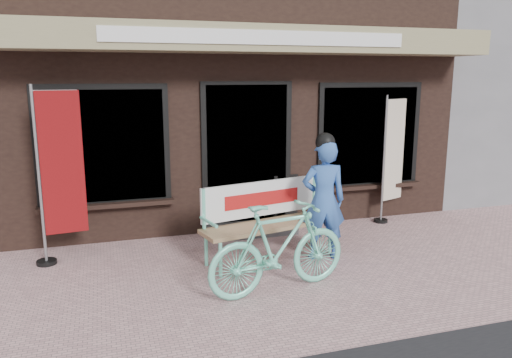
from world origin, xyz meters
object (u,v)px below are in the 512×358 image
object	(u,v)px
bench	(266,214)
bicycle	(279,248)
person	(324,198)
nobori_cream	(392,157)
nobori_red	(59,173)
menu_stand	(285,200)

from	to	relation	value
bench	bicycle	size ratio (longest dim) A/B	1.12
person	nobori_cream	size ratio (longest dim) A/B	0.80
nobori_red	menu_stand	distance (m)	3.28
nobori_red	menu_stand	xyz separation A→B (m)	(3.15, 0.61, -0.72)
bicycle	nobori_red	bearing A→B (deg)	44.24
bench	menu_stand	size ratio (longest dim) A/B	2.29
nobori_red	nobori_cream	world-z (taller)	nobori_red
person	bench	bearing A→B (deg)	170.92
bench	bicycle	distance (m)	1.05
bench	nobori_cream	bearing A→B (deg)	9.67
bicycle	nobori_cream	size ratio (longest dim) A/B	0.82
bench	nobori_red	distance (m)	2.58
nobori_cream	menu_stand	world-z (taller)	nobori_cream
person	nobori_red	bearing A→B (deg)	175.91
bench	person	xyz separation A→B (m)	(0.67, -0.24, 0.22)
bench	person	world-z (taller)	person
bench	person	bearing A→B (deg)	-32.60
person	nobori_cream	bearing A→B (deg)	46.19
bicycle	nobori_cream	bearing A→B (deg)	-62.45
nobori_red	nobori_cream	size ratio (longest dim) A/B	1.10
person	nobori_cream	world-z (taller)	nobori_cream
person	menu_stand	xyz separation A→B (m)	(0.03, 1.43, -0.38)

